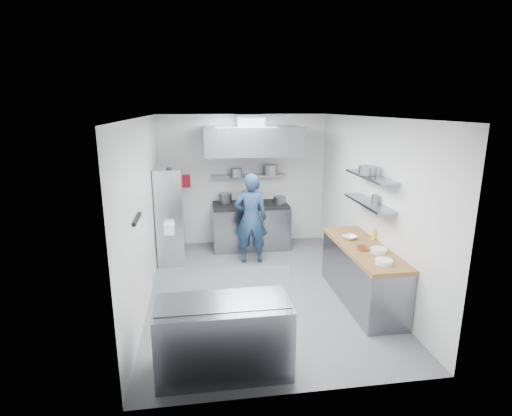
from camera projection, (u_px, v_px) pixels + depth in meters
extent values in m
plane|color=#565659|center=(261.00, 289.00, 6.64)|extent=(5.00, 5.00, 0.00)
plane|color=silver|center=(262.00, 117.00, 5.94)|extent=(5.00, 5.00, 0.00)
cube|color=white|center=(243.00, 180.00, 8.69)|extent=(3.60, 2.80, 0.02)
cube|color=white|center=(302.00, 271.00, 3.89)|extent=(3.60, 2.80, 0.02)
cube|color=white|center=(144.00, 212.00, 6.04)|extent=(2.80, 5.00, 0.02)
cube|color=white|center=(370.00, 204.00, 6.54)|extent=(2.80, 5.00, 0.02)
cube|color=gray|center=(250.00, 227.00, 8.55)|extent=(1.60, 0.80, 0.90)
cube|color=black|center=(250.00, 205.00, 8.43)|extent=(1.57, 0.78, 0.06)
cylinder|color=slate|center=(225.00, 198.00, 8.52)|extent=(0.29, 0.29, 0.20)
cylinder|color=slate|center=(249.00, 196.00, 8.58)|extent=(0.31, 0.31, 0.24)
cylinder|color=slate|center=(280.00, 200.00, 8.41)|extent=(0.26, 0.26, 0.16)
cube|color=gray|center=(249.00, 176.00, 8.52)|extent=(1.60, 0.30, 0.04)
cylinder|color=slate|center=(236.00, 173.00, 8.22)|extent=(0.25, 0.25, 0.18)
cylinder|color=slate|center=(270.00, 170.00, 8.44)|extent=(0.32, 0.32, 0.22)
cube|color=gray|center=(251.00, 140.00, 7.93)|extent=(1.90, 1.15, 0.55)
cube|color=slate|center=(250.00, 120.00, 8.05)|extent=(0.55, 0.55, 0.24)
cube|color=#A90D1E|center=(185.00, 181.00, 8.45)|extent=(0.22, 0.10, 0.26)
imported|color=navy|center=(251.00, 218.00, 7.63)|extent=(0.66, 0.46, 1.75)
cube|color=silver|center=(170.00, 215.00, 7.72)|extent=(0.50, 0.90, 1.85)
cube|color=white|center=(169.00, 228.00, 7.26)|extent=(0.18, 0.22, 0.20)
cube|color=yellow|center=(168.00, 199.00, 7.33)|extent=(0.15, 0.20, 0.18)
cylinder|color=black|center=(170.00, 173.00, 7.17)|extent=(0.11, 0.11, 0.18)
cube|color=black|center=(137.00, 219.00, 5.14)|extent=(0.04, 0.55, 0.05)
cube|color=gray|center=(362.00, 275.00, 6.17)|extent=(0.62, 2.00, 0.84)
cube|color=brown|center=(364.00, 248.00, 6.06)|extent=(0.65, 2.04, 0.06)
cylinder|color=white|center=(384.00, 262.00, 5.37)|extent=(0.23, 0.23, 0.06)
cylinder|color=white|center=(379.00, 250.00, 5.80)|extent=(0.23, 0.23, 0.06)
cylinder|color=#BE5835|center=(362.00, 248.00, 5.88)|extent=(0.16, 0.16, 0.06)
cylinder|color=yellow|center=(374.00, 234.00, 6.32)|extent=(0.06, 0.06, 0.18)
imported|color=white|center=(350.00, 237.00, 6.37)|extent=(0.29, 0.29, 0.05)
cube|color=gray|center=(368.00, 203.00, 6.21)|extent=(0.30, 1.30, 0.04)
cube|color=gray|center=(370.00, 176.00, 6.11)|extent=(0.30, 1.30, 0.04)
cylinder|color=slate|center=(378.00, 198.00, 6.19)|extent=(0.20, 0.20, 0.10)
cylinder|color=slate|center=(368.00, 170.00, 6.09)|extent=(0.28, 0.28, 0.14)
cube|color=gray|center=(224.00, 337.00, 4.51)|extent=(1.50, 0.70, 0.85)
cube|color=silver|center=(223.00, 290.00, 4.23)|extent=(1.47, 0.19, 0.42)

